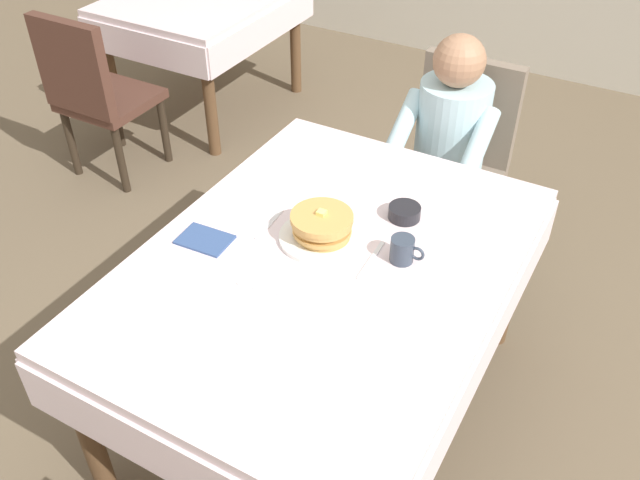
% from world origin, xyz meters
% --- Properties ---
extents(ground_plane, '(14.00, 14.00, 0.00)m').
position_xyz_m(ground_plane, '(0.00, 0.00, 0.00)').
color(ground_plane, brown).
extents(dining_table_main, '(1.12, 1.52, 0.74)m').
position_xyz_m(dining_table_main, '(0.00, 0.00, 0.65)').
color(dining_table_main, silver).
rests_on(dining_table_main, ground).
extents(chair_diner, '(0.44, 0.45, 0.93)m').
position_xyz_m(chair_diner, '(0.03, 1.17, 0.53)').
color(chair_diner, '#7A6B5B').
rests_on(chair_diner, ground).
extents(diner_person, '(0.40, 0.43, 1.12)m').
position_xyz_m(diner_person, '(0.03, 1.01, 0.67)').
color(diner_person, silver).
rests_on(diner_person, ground).
extents(plate_breakfast, '(0.28, 0.28, 0.02)m').
position_xyz_m(plate_breakfast, '(-0.06, 0.09, 0.75)').
color(plate_breakfast, white).
rests_on(plate_breakfast, dining_table_main).
extents(breakfast_stack, '(0.20, 0.20, 0.10)m').
position_xyz_m(breakfast_stack, '(-0.06, 0.09, 0.80)').
color(breakfast_stack, tan).
rests_on(breakfast_stack, plate_breakfast).
extents(cup_coffee, '(0.11, 0.08, 0.08)m').
position_xyz_m(cup_coffee, '(0.22, 0.12, 0.78)').
color(cup_coffee, '#333D4C').
rests_on(cup_coffee, dining_table_main).
extents(bowl_butter, '(0.11, 0.11, 0.04)m').
position_xyz_m(bowl_butter, '(0.13, 0.33, 0.76)').
color(bowl_butter, black).
rests_on(bowl_butter, dining_table_main).
extents(fork_left_of_plate, '(0.03, 0.18, 0.00)m').
position_xyz_m(fork_left_of_plate, '(-0.25, 0.07, 0.74)').
color(fork_left_of_plate, silver).
rests_on(fork_left_of_plate, dining_table_main).
extents(knife_right_of_plate, '(0.03, 0.20, 0.00)m').
position_xyz_m(knife_right_of_plate, '(0.13, 0.07, 0.74)').
color(knife_right_of_plate, silver).
rests_on(knife_right_of_plate, dining_table_main).
extents(spoon_near_edge, '(0.15, 0.04, 0.00)m').
position_xyz_m(spoon_near_edge, '(-0.10, -0.21, 0.74)').
color(spoon_near_edge, silver).
rests_on(spoon_near_edge, dining_table_main).
extents(napkin_folded, '(0.18, 0.13, 0.01)m').
position_xyz_m(napkin_folded, '(-0.39, -0.11, 0.74)').
color(napkin_folded, '#334C7F').
rests_on(napkin_folded, dining_table_main).
extents(background_table_far, '(0.92, 1.12, 0.74)m').
position_xyz_m(background_table_far, '(-1.83, 1.78, 0.62)').
color(background_table_far, silver).
rests_on(background_table_far, ground).
extents(background_chair_empty, '(0.44, 0.45, 0.93)m').
position_xyz_m(background_chair_empty, '(-1.83, 0.83, 0.53)').
color(background_chair_empty, '#4C2D23').
rests_on(background_chair_empty, ground).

